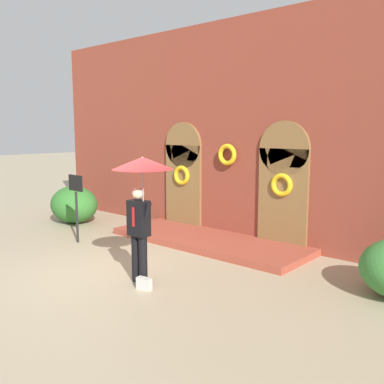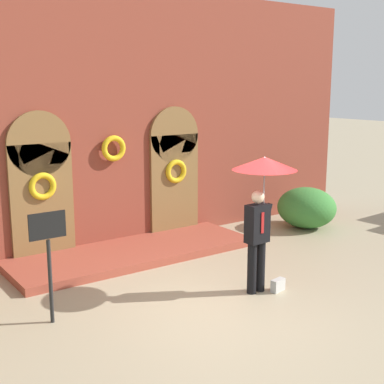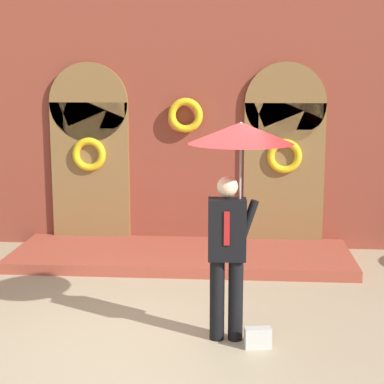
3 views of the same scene
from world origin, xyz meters
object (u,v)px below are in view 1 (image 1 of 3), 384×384
(person_with_umbrella, at_px, (142,182))
(sign_post, at_px, (76,197))
(handbag, at_px, (144,284))
(shrub_left, at_px, (74,205))

(person_with_umbrella, bearing_deg, sign_post, 165.50)
(handbag, height_order, sign_post, sign_post)
(handbag, height_order, shrub_left, shrub_left)
(person_with_umbrella, height_order, sign_post, person_with_umbrella)
(sign_post, relative_size, shrub_left, 1.09)
(person_with_umbrella, distance_m, sign_post, 3.62)
(handbag, relative_size, shrub_left, 0.18)
(shrub_left, bearing_deg, sign_post, -31.75)
(person_with_umbrella, xyz_separation_m, shrub_left, (-5.50, 2.16, -1.35))
(sign_post, bearing_deg, person_with_umbrella, -14.50)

